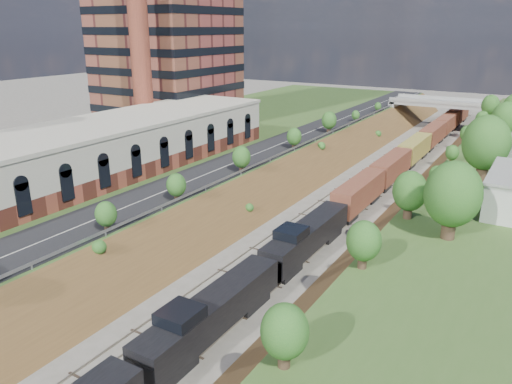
% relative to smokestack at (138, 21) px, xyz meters
% --- Properties ---
extents(platform_left, '(44.00, 180.00, 5.00)m').
position_rel_smokestack_xyz_m(platform_left, '(3.00, 4.00, -22.50)').
color(platform_left, '#3E5F27').
rests_on(platform_left, ground).
extents(embankment_left, '(10.00, 180.00, 10.00)m').
position_rel_smokestack_xyz_m(embankment_left, '(25.00, 4.00, -25.00)').
color(embankment_left, brown).
rests_on(embankment_left, ground).
extents(embankment_right, '(10.00, 180.00, 10.00)m').
position_rel_smokestack_xyz_m(embankment_right, '(47.00, 4.00, -25.00)').
color(embankment_right, brown).
rests_on(embankment_right, ground).
extents(rail_left_track, '(1.58, 180.00, 0.18)m').
position_rel_smokestack_xyz_m(rail_left_track, '(33.40, 4.00, -24.91)').
color(rail_left_track, gray).
rests_on(rail_left_track, ground).
extents(rail_right_track, '(1.58, 180.00, 0.18)m').
position_rel_smokestack_xyz_m(rail_right_track, '(38.60, 4.00, -24.91)').
color(rail_right_track, gray).
rests_on(rail_right_track, ground).
extents(road, '(8.00, 180.00, 0.10)m').
position_rel_smokestack_xyz_m(road, '(20.50, 4.00, -19.95)').
color(road, black).
rests_on(road, platform_left).
extents(guardrail, '(0.10, 171.00, 0.70)m').
position_rel_smokestack_xyz_m(guardrail, '(24.60, 3.80, -19.45)').
color(guardrail, '#99999E').
rests_on(guardrail, platform_left).
extents(commercial_building, '(14.30, 62.30, 7.00)m').
position_rel_smokestack_xyz_m(commercial_building, '(8.00, -18.00, -16.49)').
color(commercial_building, brown).
rests_on(commercial_building, platform_left).
extents(smokestack, '(3.20, 3.20, 40.00)m').
position_rel_smokestack_xyz_m(smokestack, '(0.00, 0.00, 0.00)').
color(smokestack, brown).
rests_on(smokestack, platform_left).
extents(overpass, '(24.50, 8.30, 7.40)m').
position_rel_smokestack_xyz_m(overpass, '(36.00, 66.00, -20.08)').
color(overpass, gray).
rests_on(overpass, ground).
extents(tree_right_large, '(5.25, 5.25, 7.61)m').
position_rel_smokestack_xyz_m(tree_right_large, '(53.00, -16.00, -15.62)').
color(tree_right_large, '#473323').
rests_on(tree_right_large, platform_right).
extents(tree_left_crest, '(2.45, 2.45, 3.55)m').
position_rel_smokestack_xyz_m(tree_left_crest, '(24.20, -36.00, -17.96)').
color(tree_left_crest, '#473323').
rests_on(tree_left_crest, platform_left).
extents(freight_train, '(2.83, 144.85, 4.55)m').
position_rel_smokestack_xyz_m(freight_train, '(38.60, 14.37, -22.53)').
color(freight_train, black).
rests_on(freight_train, ground).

